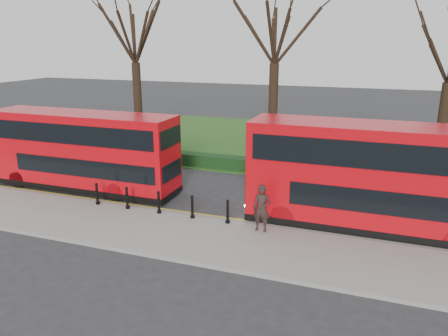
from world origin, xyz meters
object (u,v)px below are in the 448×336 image
at_px(bollard_row, 159,203).
at_px(bus_rear, 385,179).
at_px(bus_lead, 83,152).
at_px(pedestrian, 262,208).

height_order(bollard_row, bus_rear, bus_rear).
height_order(bus_lead, pedestrian, bus_lead).
height_order(bollard_row, bus_lead, bus_lead).
relative_size(bollard_row, pedestrian, 3.42).
xyz_separation_m(bollard_row, bus_rear, (9.41, 1.77, 1.58)).
bearing_deg(pedestrian, bus_rear, 25.85).
relative_size(bus_lead, pedestrian, 5.24).
bearing_deg(bus_lead, pedestrian, -12.86).
xyz_separation_m(bus_lead, pedestrian, (10.31, -2.35, -0.93)).
height_order(bollard_row, pedestrian, pedestrian).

